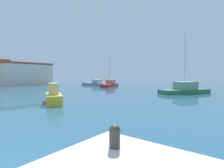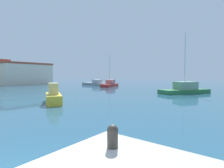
% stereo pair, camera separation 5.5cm
% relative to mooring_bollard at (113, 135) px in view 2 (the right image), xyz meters
% --- Properties ---
extents(water, '(160.00, 160.00, 0.00)m').
position_rel_mooring_bollard_xyz_m(water, '(12.99, 21.56, -1.20)').
color(water, '#285670').
rests_on(water, ground).
extents(mooring_bollard, '(0.27, 0.27, 0.55)m').
position_rel_mooring_bollard_xyz_m(mooring_bollard, '(0.00, 0.00, 0.00)').
color(mooring_bollard, '#38332D').
rests_on(mooring_bollard, pier_quay).
extents(sailboat_red_near_pier, '(6.08, 3.37, 7.24)m').
position_rel_mooring_bollard_xyz_m(sailboat_red_near_pier, '(27.65, 21.84, -0.64)').
color(sailboat_red_near_pier, '#B22823').
rests_on(sailboat_red_near_pier, water).
extents(motorboat_yellow_distant_east, '(3.27, 4.22, 1.87)m').
position_rel_mooring_bollard_xyz_m(motorboat_yellow_distant_east, '(6.40, 11.83, -0.60)').
color(motorboat_yellow_distant_east, gold).
rests_on(motorboat_yellow_distant_east, water).
extents(motorboat_grey_distant_north, '(3.41, 7.89, 1.46)m').
position_rel_mooring_bollard_xyz_m(motorboat_grey_distant_north, '(29.84, 28.25, -0.74)').
color(motorboat_grey_distant_north, gray).
rests_on(motorboat_grey_distant_north, water).
extents(sailboat_green_center_channel, '(7.57, 5.95, 8.52)m').
position_rel_mooring_bollard_xyz_m(sailboat_green_center_channel, '(22.99, 4.56, -0.57)').
color(sailboat_green_center_channel, '#28703D').
rests_on(sailboat_green_center_channel, water).
extents(yacht_club, '(13.17, 6.08, 5.94)m').
position_rel_mooring_bollard_xyz_m(yacht_club, '(20.86, 45.91, 1.78)').
color(yacht_club, beige).
rests_on(yacht_club, ground).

